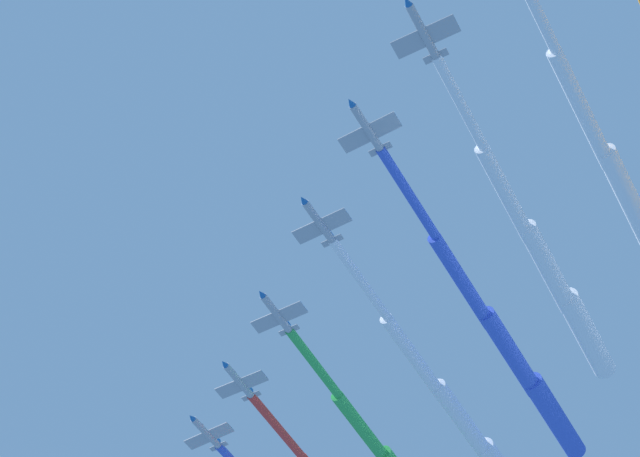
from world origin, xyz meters
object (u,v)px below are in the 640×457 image
Objects in this scene: jet_starboard_mid at (466,425)px; jet_starboard_inner at (551,271)px; jet_port_mid at (514,357)px; jet_port_inner at (634,207)px.

jet_starboard_inner is at bearing 106.90° from jet_starboard_mid.
jet_port_mid reaches higher than jet_starboard_mid.
jet_port_inner is at bearing 114.56° from jet_starboard_mid.
jet_starboard_mid is (21.83, -47.77, 0.13)m from jet_port_inner.
jet_port_inner is 52.52m from jet_starboard_mid.
jet_port_mid reaches higher than jet_port_inner.
jet_starboard_inner is 0.91× the size of jet_starboard_mid.
jet_port_mid is 17.47m from jet_starboard_mid.
jet_port_mid is at bearing -65.31° from jet_port_inner.
jet_port_mid is (3.93, -20.68, 1.70)m from jet_starboard_inner.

